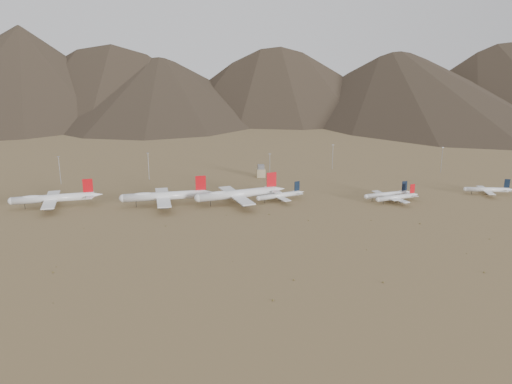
{
  "coord_description": "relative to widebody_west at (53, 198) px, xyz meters",
  "views": [
    {
      "loc": [
        -26.64,
        -344.74,
        109.09
      ],
      "look_at": [
        15.2,
        30.0,
        9.16
      ],
      "focal_mm": 35.0,
      "sensor_mm": 36.0,
      "label": 1
    }
  ],
  "objects": [
    {
      "name": "ground",
      "position": [
        140.27,
        -37.03,
        -7.03
      ],
      "size": [
        3000.0,
        3000.0,
        0.0
      ],
      "primitive_type": "plane",
      "color": "olive",
      "rests_on": "ground"
    },
    {
      "name": "mountain_ridge",
      "position": [
        140.27,
        862.97,
        142.97
      ],
      "size": [
        4400.0,
        1000.0,
        300.0
      ],
      "color": "#453A29",
      "rests_on": "ground"
    },
    {
      "name": "widebody_west",
      "position": [
        0.0,
        0.0,
        0.0
      ],
      "size": [
        68.1,
        53.17,
        20.38
      ],
      "rotation": [
        0.0,
        0.0,
        0.17
      ],
      "color": "white",
      "rests_on": "ground"
    },
    {
      "name": "widebody_centre",
      "position": [
        84.74,
        -4.68,
        0.56
      ],
      "size": [
        73.91,
        57.26,
        21.99
      ],
      "rotation": [
        0.0,
        0.0,
        0.11
      ],
      "color": "white",
      "rests_on": "ground"
    },
    {
      "name": "widebody_east",
      "position": [
        141.32,
        -5.77,
        0.73
      ],
      "size": [
        73.83,
        58.4,
        22.5
      ],
      "rotation": [
        0.0,
        0.0,
        0.27
      ],
      "color": "white",
      "rests_on": "ground"
    },
    {
      "name": "narrowbody_a",
      "position": [
        175.35,
        -2.64,
        -2.34
      ],
      "size": [
        41.67,
        31.2,
        14.44
      ],
      "rotation": [
        0.0,
        0.0,
        0.36
      ],
      "color": "white",
      "rests_on": "ground"
    },
    {
      "name": "narrowbody_b",
      "position": [
        261.35,
        -9.95,
        -2.31
      ],
      "size": [
        43.31,
        31.86,
        14.53
      ],
      "rotation": [
        0.0,
        0.0,
        0.23
      ],
      "color": "white",
      "rests_on": "ground"
    },
    {
      "name": "narrowbody_c",
      "position": [
        266.45,
        -17.32,
        -2.65
      ],
      "size": [
        39.76,
        29.48,
        13.5
      ],
      "rotation": [
        0.0,
        0.0,
        0.29
      ],
      "color": "white",
      "rests_on": "ground"
    },
    {
      "name": "narrowbody_d",
      "position": [
        351.16,
        -2.83,
        -2.6
      ],
      "size": [
        40.97,
        29.97,
        13.65
      ],
      "rotation": [
        0.0,
        0.0,
        -0.19
      ],
      "color": "white",
      "rests_on": "ground"
    },
    {
      "name": "control_tower",
      "position": [
        170.27,
        82.97,
        -1.71
      ],
      "size": [
        8.0,
        8.0,
        12.0
      ],
      "color": "tan",
      "rests_on": "ground"
    },
    {
      "name": "mast_far_west",
      "position": [
        -13.82,
        74.9,
        7.18
      ],
      "size": [
        2.0,
        0.6,
        25.7
      ],
      "color": "gray",
      "rests_on": "ground"
    },
    {
      "name": "mast_west",
      "position": [
        64.22,
        84.06,
        7.18
      ],
      "size": [
        2.0,
        0.6,
        25.7
      ],
      "color": "gray",
      "rests_on": "ground"
    },
    {
      "name": "mast_centre",
      "position": [
        176.68,
        67.92,
        7.18
      ],
      "size": [
        2.0,
        0.6,
        25.7
      ],
      "color": "gray",
      "rests_on": "ground"
    },
    {
      "name": "mast_east",
      "position": [
        247.88,
        110.55,
        7.18
      ],
      "size": [
        2.0,
        0.6,
        25.7
      ],
      "color": "gray",
      "rests_on": "ground"
    },
    {
      "name": "mast_far_east",
      "position": [
        351.93,
        82.82,
        7.18
      ],
      "size": [
        2.0,
        0.6,
        25.7
      ],
      "color": "gray",
      "rests_on": "ground"
    },
    {
      "name": "desert_scrub",
      "position": [
        138.14,
        -118.8,
        -6.7
      ],
      "size": [
        446.5,
        160.1,
        0.87
      ],
      "color": "brown",
      "rests_on": "ground"
    }
  ]
}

